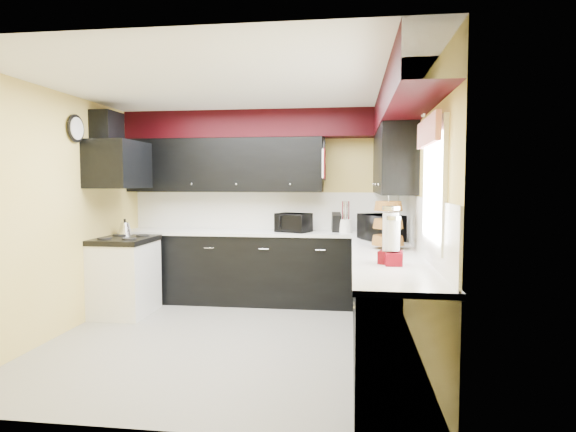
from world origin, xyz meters
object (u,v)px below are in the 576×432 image
Objects in this scene: toaster_oven at (293,223)px; utensil_crock at (346,226)px; knife_block at (336,223)px; kettle at (125,229)px; microwave at (381,228)px.

toaster_oven reaches higher than utensil_crock.
kettle is (-2.60, -0.49, -0.06)m from knife_block.
toaster_oven is at bearing -179.65° from utensil_crock.
knife_block is at bearing 27.42° from toaster_oven.
toaster_oven is 1.32m from microwave.
knife_block is 1.39× the size of kettle.
toaster_oven is 0.55m from knife_block.
microwave is 0.88m from utensil_crock.
utensil_crock is (0.67, 0.00, -0.04)m from toaster_oven.
kettle is (-3.12, 0.33, -0.08)m from microwave.
utensil_crock is 0.13m from knife_block.
microwave is at bearing -64.90° from knife_block.
microwave reaches higher than utensil_crock.
toaster_oven is 2.45× the size of utensil_crock.
microwave is at bearing -63.01° from utensil_crock.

